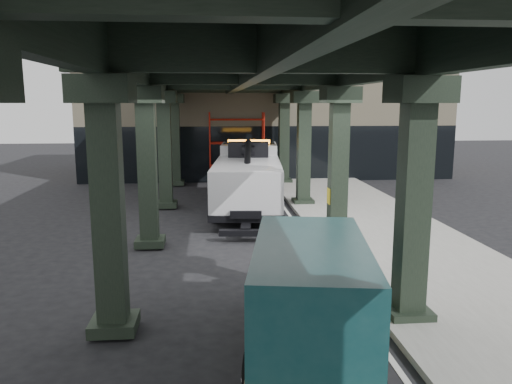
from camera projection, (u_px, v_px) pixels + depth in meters
ground at (264, 264)px, 14.15m from camera, size 90.00×90.00×0.00m
sidewalk at (392, 239)px, 16.49m from camera, size 5.00×40.00×0.15m
lane_stripe at (309, 243)px, 16.26m from camera, size 0.12×38.00×0.01m
viaduct at (244, 71)px, 15.11m from camera, size 7.40×32.00×6.40m
building at (262, 111)px, 33.23m from camera, size 22.00×10.00×8.00m
scaffolding at (237, 146)px, 28.13m from camera, size 3.08×0.88×4.00m
tow_truck at (248, 175)px, 21.31m from camera, size 3.36×9.28×2.98m
towed_van at (310, 292)px, 9.00m from camera, size 2.81×5.49×2.13m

